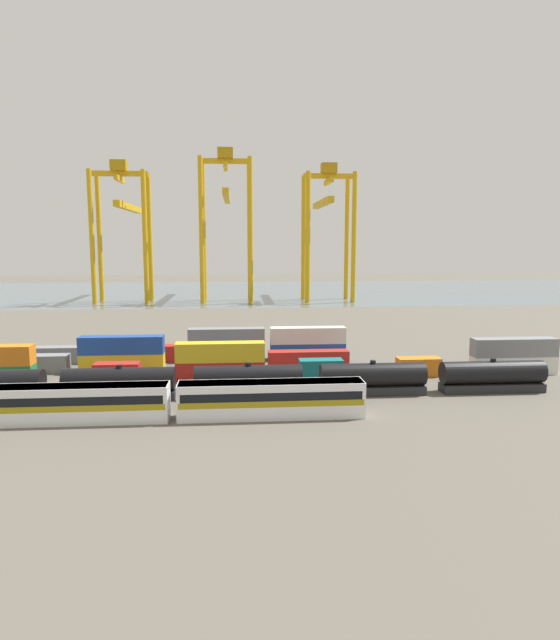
% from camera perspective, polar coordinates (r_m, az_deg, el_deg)
% --- Properties ---
extents(ground_plane, '(420.00, 420.00, 0.00)m').
position_cam_1_polar(ground_plane, '(119.14, -6.66, -0.97)').
color(ground_plane, '#5B564C').
extents(harbour_water, '(400.00, 110.00, 0.01)m').
position_cam_1_polar(harbour_water, '(212.25, -5.77, 2.99)').
color(harbour_water, slate).
rests_on(harbour_water, ground_plane).
extents(passenger_train, '(40.79, 3.14, 3.90)m').
position_cam_1_polar(passenger_train, '(58.98, -11.18, -8.25)').
color(passenger_train, silver).
rests_on(passenger_train, ground_plane).
extents(freight_tank_row, '(74.43, 2.83, 4.29)m').
position_cam_1_polar(freight_tank_row, '(66.21, -3.34, -6.42)').
color(freight_tank_row, '#232326').
rests_on(freight_tank_row, ground_plane).
extents(shipping_container_0, '(6.04, 2.44, 2.60)m').
position_cam_1_polar(shipping_container_0, '(80.80, -26.50, -5.14)').
color(shipping_container_0, '#197538').
rests_on(shipping_container_0, ground_plane).
extents(shipping_container_1, '(6.04, 2.44, 2.60)m').
position_cam_1_polar(shipping_container_1, '(80.28, -26.61, -3.33)').
color(shipping_container_1, orange).
rests_on(shipping_container_1, shipping_container_0).
extents(shipping_container_2, '(6.04, 2.44, 2.60)m').
position_cam_1_polar(shipping_container_2, '(76.69, -16.77, -5.29)').
color(shipping_container_2, '#AD211C').
rests_on(shipping_container_2, ground_plane).
extents(shipping_container_3, '(12.10, 2.44, 2.60)m').
position_cam_1_polar(shipping_container_3, '(74.99, -6.28, -5.30)').
color(shipping_container_3, '#AD211C').
rests_on(shipping_container_3, ground_plane).
extents(shipping_container_4, '(12.10, 2.44, 2.60)m').
position_cam_1_polar(shipping_container_4, '(74.43, -6.31, -3.35)').
color(shipping_container_4, gold).
rests_on(shipping_container_4, shipping_container_3).
extents(shipping_container_5, '(6.04, 2.44, 2.60)m').
position_cam_1_polar(shipping_container_5, '(75.83, 4.32, -5.12)').
color(shipping_container_5, '#146066').
rests_on(shipping_container_5, ground_plane).
extents(shipping_container_6, '(6.04, 2.44, 2.60)m').
position_cam_1_polar(shipping_container_6, '(79.16, 14.36, -4.79)').
color(shipping_container_6, orange).
rests_on(shipping_container_6, ground_plane).
extents(shipping_container_7, '(12.10, 2.44, 2.60)m').
position_cam_1_polar(shipping_container_7, '(84.66, 23.33, -4.37)').
color(shipping_container_7, silver).
rests_on(shipping_container_7, ground_plane).
extents(shipping_container_8, '(12.10, 2.44, 2.60)m').
position_cam_1_polar(shipping_container_8, '(84.17, 23.43, -2.64)').
color(shipping_container_8, slate).
rests_on(shipping_container_8, shipping_container_7).
extents(shipping_container_11, '(12.10, 2.44, 2.60)m').
position_cam_1_polar(shipping_container_11, '(86.63, -25.21, -4.21)').
color(shipping_container_11, slate).
rests_on(shipping_container_11, ground_plane).
extents(shipping_container_12, '(12.10, 2.44, 2.60)m').
position_cam_1_polar(shipping_container_12, '(82.78, -16.26, -4.30)').
color(shipping_container_12, gold).
rests_on(shipping_container_12, ground_plane).
extents(shipping_container_13, '(12.10, 2.44, 2.60)m').
position_cam_1_polar(shipping_container_13, '(82.28, -16.33, -2.53)').
color(shipping_container_13, '#1C4299').
rests_on(shipping_container_13, shipping_container_12).
extents(shipping_container_14, '(6.04, 2.44, 2.60)m').
position_cam_1_polar(shipping_container_14, '(81.11, -6.69, -4.28)').
color(shipping_container_14, '#1C4299').
rests_on(shipping_container_14, ground_plane).
extents(shipping_container_15, '(12.10, 2.44, 2.60)m').
position_cam_1_polar(shipping_container_15, '(81.75, 3.00, -4.14)').
color(shipping_container_15, '#AD211C').
rests_on(shipping_container_15, ground_plane).
extents(shipping_container_17, '(12.10, 2.44, 2.60)m').
position_cam_1_polar(shipping_container_17, '(91.54, -22.28, -3.42)').
color(shipping_container_17, slate).
rests_on(shipping_container_17, ground_plane).
extents(shipping_container_18, '(12.10, 2.44, 2.60)m').
position_cam_1_polar(shipping_container_18, '(88.43, -14.16, -3.45)').
color(shipping_container_18, '#AD211C').
rests_on(shipping_container_18, ground_plane).
extents(shipping_container_19, '(12.10, 2.44, 2.60)m').
position_cam_1_polar(shipping_container_19, '(87.20, -5.63, -3.40)').
color(shipping_container_19, '#146066').
rests_on(shipping_container_19, ground_plane).
extents(shipping_container_20, '(12.10, 2.44, 2.60)m').
position_cam_1_polar(shipping_container_20, '(86.72, -5.66, -1.72)').
color(shipping_container_20, slate).
rests_on(shipping_container_20, shipping_container_19).
extents(shipping_container_21, '(12.10, 2.44, 2.60)m').
position_cam_1_polar(shipping_container_21, '(87.92, 2.94, -3.28)').
color(shipping_container_21, '#1C4299').
rests_on(shipping_container_21, ground_plane).
extents(shipping_container_22, '(12.10, 2.44, 2.60)m').
position_cam_1_polar(shipping_container_22, '(87.45, 2.95, -1.61)').
color(shipping_container_22, silver).
rests_on(shipping_container_22, shipping_container_21).
extents(gantry_crane_west, '(17.54, 39.45, 44.02)m').
position_cam_1_polar(gantry_crane_west, '(182.35, -16.19, 10.28)').
color(gantry_crane_west, gold).
rests_on(gantry_crane_west, ground_plane).
extents(gantry_crane_central, '(16.68, 40.70, 48.14)m').
position_cam_1_polar(gantry_crane_central, '(178.94, -5.68, 11.41)').
color(gantry_crane_central, gold).
rests_on(gantry_crane_central, ground_plane).
extents(gantry_crane_east, '(16.21, 35.16, 43.90)m').
position_cam_1_polar(gantry_crane_east, '(180.45, 4.97, 10.64)').
color(gantry_crane_east, gold).
rests_on(gantry_crane_east, ground_plane).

